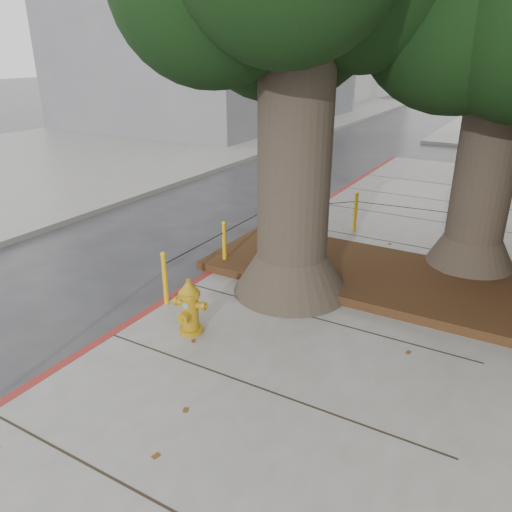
{
  "coord_description": "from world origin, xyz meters",
  "views": [
    {
      "loc": [
        3.16,
        -4.54,
        4.14
      ],
      "look_at": [
        -0.49,
        1.79,
        1.1
      ],
      "focal_mm": 35.0,
      "sensor_mm": 36.0,
      "label": 1
    }
  ],
  "objects": [
    {
      "name": "car_dark",
      "position": [
        -10.81,
        18.25,
        0.62
      ],
      "size": [
        1.78,
        4.32,
        1.25
      ],
      "primitive_type": "imported",
      "rotation": [
        0.0,
        0.0,
        -0.01
      ],
      "color": "black",
      "rests_on": "ground"
    },
    {
      "name": "ground",
      "position": [
        0.0,
        0.0,
        0.0
      ],
      "size": [
        140.0,
        140.0,
        0.0
      ],
      "primitive_type": "plane",
      "color": "#28282B",
      "rests_on": "ground"
    },
    {
      "name": "building_far_grey",
      "position": [
        -15.0,
        22.0,
        6.0
      ],
      "size": [
        12.0,
        16.0,
        12.0
      ],
      "primitive_type": "cube",
      "color": "slate",
      "rests_on": "ground"
    },
    {
      "name": "planter_bed",
      "position": [
        0.9,
        3.9,
        0.23
      ],
      "size": [
        6.4,
        2.6,
        0.16
      ],
      "primitive_type": "cube",
      "color": "black",
      "rests_on": "sidewalk_main"
    },
    {
      "name": "sidewalk_opposite",
      "position": [
        -14.0,
        10.0,
        0.07
      ],
      "size": [
        14.0,
        60.0,
        0.15
      ],
      "primitive_type": "cube",
      "color": "slate",
      "rests_on": "ground"
    },
    {
      "name": "fire_hydrant",
      "position": [
        -0.99,
        0.67,
        0.58
      ],
      "size": [
        0.47,
        0.43,
        0.88
      ],
      "rotation": [
        0.0,
        0.0,
        0.15
      ],
      "color": "#B98713",
      "rests_on": "sidewalk_main"
    },
    {
      "name": "curb_red",
      "position": [
        -2.0,
        2.5,
        0.07
      ],
      "size": [
        0.14,
        26.0,
        0.16
      ],
      "primitive_type": "cube",
      "color": "maroon",
      "rests_on": "ground"
    },
    {
      "name": "bollard_ring",
      "position": [
        -0.87,
        4.38,
        0.66
      ],
      "size": [
        3.79,
        5.39,
        0.95
      ],
      "color": "#F8AC0D",
      "rests_on": "sidewalk_main"
    },
    {
      "name": "building_far_white",
      "position": [
        -17.0,
        45.0,
        7.5
      ],
      "size": [
        12.0,
        18.0,
        15.0
      ],
      "primitive_type": "cube",
      "color": "silver",
      "rests_on": "ground"
    }
  ]
}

